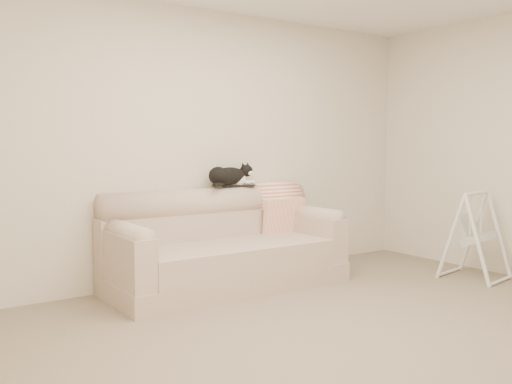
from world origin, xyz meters
TOP-DOWN VIEW (x-y plane):
  - ground_plane at (0.00, 0.00)m, footprint 5.00×5.00m
  - room_shell at (0.00, 0.00)m, footprint 5.04×4.04m
  - sofa at (-0.09, 1.62)m, footprint 2.20×0.93m
  - remote_a at (0.16, 1.86)m, footprint 0.18×0.05m
  - remote_b at (0.32, 1.83)m, footprint 0.17×0.12m
  - tuxedo_cat at (0.14, 1.85)m, footprint 0.58×0.34m
  - throw_blanket at (0.69, 1.84)m, footprint 0.49×0.38m
  - baby_swing at (2.10, 0.47)m, footprint 0.61×0.64m

SIDE VIEW (x-z plane):
  - ground_plane at x=0.00m, z-range 0.00..0.00m
  - sofa at x=-0.09m, z-range -0.10..0.80m
  - baby_swing at x=2.10m, z-range 0.00..0.86m
  - throw_blanket at x=0.69m, z-range 0.44..1.01m
  - remote_b at x=0.32m, z-range 0.90..0.92m
  - remote_a at x=0.16m, z-range 0.90..0.92m
  - tuxedo_cat at x=0.14m, z-range 0.89..1.12m
  - room_shell at x=0.00m, z-range 0.23..2.83m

